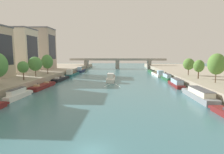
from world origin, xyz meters
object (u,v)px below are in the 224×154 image
object	(u,v)px
tree_left_distant	(35,64)
tree_right_distant	(199,66)
moored_boat_left_midway	(61,79)
moored_boat_right_near	(152,71)
moored_boat_right_upstream	(199,94)
moored_boat_right_far	(176,83)
moored_boat_left_far	(81,70)
tree_right_midway	(217,64)
tree_right_past_mid	(189,64)
moored_boat_right_gap_after	(158,74)
bridge_far	(117,62)
moored_boat_left_near	(72,74)
moored_boat_right_second	(166,77)
tree_left_far	(23,67)
barge_midriver	(111,78)
tree_left_past_mid	(47,62)
moored_boat_left_lone	(43,86)
moored_boat_left_second	(18,94)

from	to	relation	value
tree_left_distant	tree_right_distant	world-z (taller)	tree_left_distant
moored_boat_left_midway	moored_boat_right_near	distance (m)	53.74
moored_boat_right_upstream	moored_boat_right_far	xyz separation A→B (m)	(-0.11, 16.87, -0.02)
moored_boat_left_far	tree_right_midway	distance (m)	74.89
tree_right_distant	tree_right_past_mid	size ratio (longest dim) A/B	0.96
moored_boat_right_gap_after	bridge_far	xyz separation A→B (m)	(-20.76, 44.28, 4.00)
moored_boat_left_near	moored_boat_right_upstream	distance (m)	61.60
moored_boat_right_upstream	moored_boat_right_near	bearing A→B (deg)	90.43
moored_boat_left_midway	moored_boat_left_near	world-z (taller)	moored_boat_left_near
moored_boat_right_upstream	moored_boat_right_gap_after	distance (m)	45.61
moored_boat_left_near	tree_right_midway	world-z (taller)	tree_right_midway
moored_boat_right_gap_after	moored_boat_right_second	bearing A→B (deg)	-87.65
tree_left_distant	tree_right_distant	size ratio (longest dim) A/B	1.16
tree_left_far	tree_right_distant	bearing A→B (deg)	7.01
barge_midriver	moored_boat_right_upstream	xyz separation A→B (m)	(22.10, -28.82, 0.06)
moored_boat_left_far	tree_left_distant	bearing A→B (deg)	-97.11
tree_left_far	bridge_far	size ratio (longest dim) A/B	0.08
tree_left_past_mid	tree_right_distant	bearing A→B (deg)	-11.67
barge_midriver	tree_left_far	xyz separation A→B (m)	(-25.49, -18.23, 5.50)
moored_boat_right_far	tree_left_past_mid	size ratio (longest dim) A/B	1.65
tree_left_far	tree_right_distant	size ratio (longest dim) A/B	0.95
barge_midriver	tree_left_far	distance (m)	31.81
tree_left_far	tree_left_past_mid	xyz separation A→B (m)	(-0.15, 17.99, 0.96)
barge_midriver	moored_boat_right_gap_after	size ratio (longest dim) A/B	1.05
barge_midriver	tree_left_far	bearing A→B (deg)	-144.43
barge_midriver	moored_boat_left_lone	size ratio (longest dim) A/B	1.27
moored_boat_right_gap_after	tree_right_past_mid	distance (m)	21.09
moored_boat_left_midway	moored_boat_right_second	distance (m)	42.77
moored_boat_right_second	tree_right_midway	bearing A→B (deg)	-71.65
moored_boat_left_lone	bridge_far	world-z (taller)	bridge_far
barge_midriver	moored_boat_left_second	world-z (taller)	barge_midriver
moored_boat_left_second	moored_boat_right_far	world-z (taller)	moored_boat_right_far
moored_boat_right_gap_after	tree_right_midway	bearing A→B (deg)	-77.58
moored_boat_right_far	moored_boat_right_second	xyz separation A→B (m)	(0.41, 14.53, 0.08)
moored_boat_right_near	tree_right_distant	distance (m)	45.68
moored_boat_right_second	bridge_far	size ratio (longest dim) A/B	0.17
moored_boat_left_far	moored_boat_left_near	bearing A→B (deg)	-90.09
moored_boat_left_far	tree_right_past_mid	size ratio (longest dim) A/B	2.27
tree_left_distant	tree_right_past_mid	bearing A→B (deg)	8.18
moored_boat_left_midway	moored_boat_right_upstream	distance (m)	50.94
moored_boat_left_near	moored_boat_right_far	xyz separation A→B (m)	(42.23, -27.87, 0.07)
tree_right_distant	bridge_far	size ratio (longest dim) A/B	0.09
moored_boat_left_far	moored_boat_right_upstream	xyz separation A→B (m)	(42.31, -63.72, 0.11)
moored_boat_left_second	moored_boat_right_gap_after	world-z (taller)	moored_boat_right_gap_after
moored_boat_right_near	tree_left_distant	world-z (taller)	tree_left_distant
moored_boat_right_far	moored_boat_right_gap_after	world-z (taller)	moored_boat_right_gap_after
moored_boat_left_near	moored_boat_right_second	xyz separation A→B (m)	(42.64, -13.34, 0.15)
moored_boat_left_midway	tree_right_past_mid	bearing A→B (deg)	-1.79
moored_boat_right_gap_after	tree_left_past_mid	world-z (taller)	tree_left_past_mid
moored_boat_left_near	moored_boat_left_far	size ratio (longest dim) A/B	1.18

